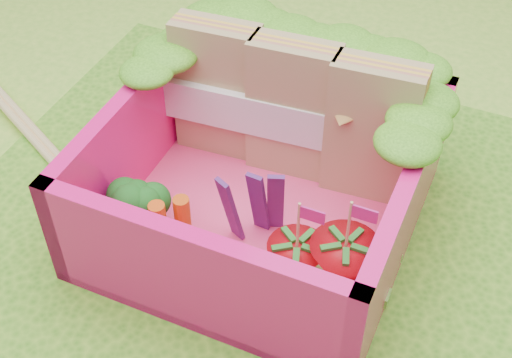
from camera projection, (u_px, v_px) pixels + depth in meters
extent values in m
plane|color=#76C236|center=(242.00, 237.00, 3.19)|extent=(14.00, 14.00, 0.00)
cube|color=#4A9622|center=(241.00, 234.00, 3.18)|extent=(2.60, 2.60, 0.03)
cube|color=#FD407F|center=(261.00, 216.00, 3.21)|extent=(1.30, 1.30, 0.05)
cube|color=#FE157F|center=(312.00, 95.00, 3.43)|extent=(1.30, 0.07, 0.55)
cube|color=#FE157F|center=(195.00, 283.00, 2.63)|extent=(1.30, 0.07, 0.55)
cube|color=#FE157F|center=(136.00, 138.00, 3.21)|extent=(0.07, 1.30, 0.55)
cube|color=#FE157F|center=(402.00, 220.00, 2.85)|extent=(0.07, 1.30, 0.55)
ellipsoid|color=#2E8017|center=(213.00, 16.00, 3.32)|extent=(0.30, 0.30, 0.11)
ellipsoid|color=#2E8017|center=(238.00, 22.00, 3.29)|extent=(0.30, 0.30, 0.11)
ellipsoid|color=#2E8017|center=(262.00, 28.00, 3.25)|extent=(0.30, 0.30, 0.11)
ellipsoid|color=#2E8017|center=(288.00, 34.00, 3.21)|extent=(0.30, 0.30, 0.11)
ellipsoid|color=#2E8017|center=(314.00, 40.00, 3.18)|extent=(0.30, 0.30, 0.11)
ellipsoid|color=#2E8017|center=(340.00, 47.00, 3.14)|extent=(0.30, 0.30, 0.11)
ellipsoid|color=#2E8017|center=(367.00, 53.00, 3.11)|extent=(0.30, 0.30, 0.11)
ellipsoid|color=#2E8017|center=(395.00, 60.00, 3.07)|extent=(0.30, 0.30, 0.11)
ellipsoid|color=#2E8017|center=(424.00, 67.00, 3.03)|extent=(0.30, 0.30, 0.11)
ellipsoid|color=#2E8017|center=(146.00, 67.00, 3.03)|extent=(0.27, 0.27, 0.10)
ellipsoid|color=#2E8017|center=(163.00, 50.00, 3.12)|extent=(0.27, 0.27, 0.10)
ellipsoid|color=#2E8017|center=(178.00, 34.00, 3.21)|extent=(0.27, 0.27, 0.10)
ellipsoid|color=#2E8017|center=(413.00, 140.00, 2.70)|extent=(0.27, 0.27, 0.10)
ellipsoid|color=#2E8017|center=(422.00, 118.00, 2.79)|extent=(0.27, 0.27, 0.10)
ellipsoid|color=#2E8017|center=(431.00, 98.00, 2.88)|extent=(0.27, 0.27, 0.10)
cube|color=#A68457|center=(218.00, 88.00, 3.28)|extent=(0.40, 0.18, 0.68)
cube|color=#A68457|center=(292.00, 109.00, 3.17)|extent=(0.40, 0.18, 0.68)
cube|color=#A68457|center=(372.00, 131.00, 3.07)|extent=(0.40, 0.18, 0.68)
cube|color=white|center=(292.00, 115.00, 3.20)|extent=(1.24, 0.27, 0.20)
cylinder|color=#60A44F|center=(135.00, 220.00, 3.07)|extent=(0.12, 0.12, 0.13)
ellipsoid|color=#16521C|center=(131.00, 200.00, 2.98)|extent=(0.33, 0.33, 0.12)
cylinder|color=#E15A12|center=(159.00, 229.00, 2.93)|extent=(0.07, 0.07, 0.28)
cylinder|color=#E15A12|center=(183.00, 220.00, 2.98)|extent=(0.07, 0.07, 0.25)
cube|color=#4A1B61|center=(230.00, 210.00, 2.94)|extent=(0.07, 0.05, 0.38)
cube|color=#4A1B61|center=(258.00, 202.00, 2.97)|extent=(0.07, 0.02, 0.38)
cube|color=#4A1B61|center=(276.00, 202.00, 2.97)|extent=(0.07, 0.04, 0.38)
cone|color=red|center=(296.00, 266.00, 2.82)|extent=(0.24, 0.24, 0.24)
cylinder|color=#D7B478|center=(298.00, 226.00, 2.66)|extent=(0.01, 0.01, 0.24)
cube|color=#D12287|center=(312.00, 215.00, 2.59)|extent=(0.10, 0.01, 0.06)
cone|color=red|center=(343.00, 269.00, 2.79)|extent=(0.28, 0.28, 0.28)
cylinder|color=#D7B478|center=(349.00, 225.00, 2.60)|extent=(0.01, 0.01, 0.24)
cube|color=#D12287|center=(364.00, 214.00, 2.53)|extent=(0.10, 0.01, 0.06)
cube|color=#70C43D|center=(363.00, 257.00, 2.97)|extent=(0.31, 0.23, 0.05)
cube|color=#70C43D|center=(350.00, 286.00, 2.86)|extent=(0.32, 0.08, 0.05)
cube|color=#70C43D|center=(268.00, 277.00, 2.90)|extent=(0.18, 0.32, 0.05)
cube|color=#E9BD80|center=(58.00, 167.00, 3.44)|extent=(1.75, 0.92, 0.04)
cube|color=#E9BD80|center=(69.00, 168.00, 3.44)|extent=(1.75, 0.92, 0.04)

